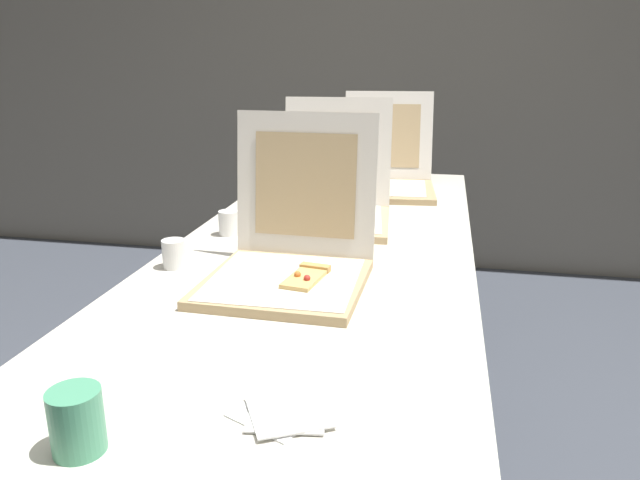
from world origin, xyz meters
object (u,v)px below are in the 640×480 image
pizza_box_back (387,177)px  table (325,258)px  pizza_box_middle (332,205)px  cup_white_near_left (174,254)px  pizza_box_front (290,259)px  cup_printed_front (77,421)px  napkin_pile (285,411)px  cup_white_mid (229,223)px

pizza_box_back → table: bearing=-103.4°
pizza_box_middle → table: bearing=-89.3°
pizza_box_middle → cup_white_near_left: pizza_box_middle is taller
pizza_box_front → pizza_box_middle: pizza_box_front is taller
pizza_box_middle → pizza_box_back: size_ratio=0.92×
table → cup_white_near_left: size_ratio=30.13×
cup_printed_front → pizza_box_middle: bearing=84.1°
cup_white_near_left → cup_printed_front: size_ratio=0.79×
table → napkin_pile: 0.88m
table → cup_printed_front: (-0.15, -1.02, 0.10)m
pizza_box_front → pizza_box_middle: size_ratio=0.90×
cup_printed_front → cup_white_near_left: bearing=104.6°
cup_white_near_left → cup_white_mid: same height
pizza_box_back → cup_white_mid: pizza_box_back is taller
table → cup_printed_front: 1.03m
table → pizza_box_middle: 0.26m
table → pizza_box_front: (-0.02, -0.32, 0.10)m
pizza_box_front → pizza_box_middle: 0.55m
pizza_box_middle → cup_white_mid: bearing=-147.4°
cup_printed_front → napkin_pile: cup_printed_front is taller
pizza_box_front → napkin_pile: (0.13, -0.55, -0.05)m
table → napkin_pile: napkin_pile is taller
cup_white_near_left → cup_white_mid: 0.31m
pizza_box_front → pizza_box_back: size_ratio=0.82×
cup_white_near_left → pizza_box_middle: bearing=58.6°
pizza_box_front → cup_white_near_left: (-0.32, 0.03, -0.02)m
table → cup_printed_front: bearing=-98.4°
table → cup_white_mid: bearing=176.2°
cup_white_mid → cup_printed_front: (0.15, -1.04, 0.01)m
napkin_pile → pizza_box_front: bearing=103.4°
cup_white_mid → pizza_box_middle: bearing=37.2°
cup_white_mid → cup_printed_front: size_ratio=0.79×
table → napkin_pile: (0.11, -0.87, 0.05)m
cup_white_near_left → napkin_pile: 0.74m
pizza_box_front → cup_white_mid: (-0.28, 0.34, -0.02)m
table → cup_white_mid: 0.31m
cup_white_near_left → cup_printed_front: 0.75m
cup_white_near_left → napkin_pile: bearing=-52.5°
pizza_box_front → napkin_pile: pizza_box_front is taller
pizza_box_front → cup_white_near_left: bearing=175.6°
pizza_box_middle → pizza_box_back: (0.13, 0.50, -0.00)m
pizza_box_middle → cup_white_mid: (-0.28, -0.21, -0.02)m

